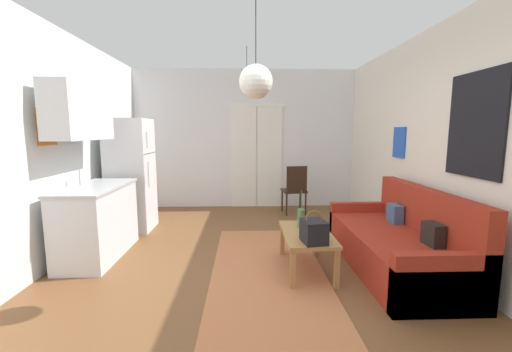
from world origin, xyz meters
name	(u,v)px	position (x,y,z in m)	size (l,w,h in m)	color
ground_plane	(246,290)	(0.00, 0.00, -0.05)	(4.97, 7.49, 0.10)	brown
wall_back	(246,140)	(0.01, 3.49, 1.36)	(4.57, 0.13, 2.75)	silver
wall_right	(476,148)	(2.23, 0.00, 1.38)	(0.12, 7.09, 2.75)	silver
wall_left	(4,149)	(-2.24, 0.00, 1.37)	(0.12, 7.09, 2.75)	silver
area_rug	(268,274)	(0.24, 0.25, 0.01)	(1.22, 3.00, 0.01)	#B26B42
couch	(400,245)	(1.72, 0.35, 0.28)	(0.88, 1.99, 0.91)	maroon
coffee_table	(307,237)	(0.67, 0.35, 0.37)	(0.51, 0.95, 0.43)	#A87542
bamboo_vase	(301,218)	(0.64, 0.54, 0.54)	(0.09, 0.09, 0.43)	#47704C
handbag	(314,231)	(0.67, 0.02, 0.55)	(0.25, 0.29, 0.33)	black
refrigerator	(131,175)	(-1.77, 1.94, 0.86)	(0.63, 0.63, 1.73)	white
kitchen_counter	(93,193)	(-1.85, 0.84, 0.80)	(0.58, 1.24, 2.07)	silver
accent_chair	(295,188)	(0.92, 2.78, 0.50)	(0.47, 0.45, 0.91)	black
pendant_lamp_near	(256,82)	(0.09, -0.18, 1.96)	(0.30, 0.30, 0.93)	black
pendant_lamp_far	(247,83)	(0.03, 1.76, 2.23)	(0.21, 0.21, 0.62)	black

